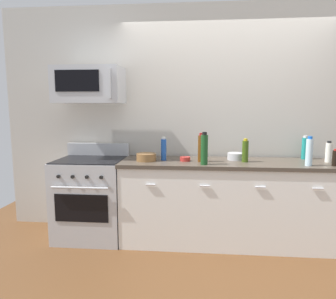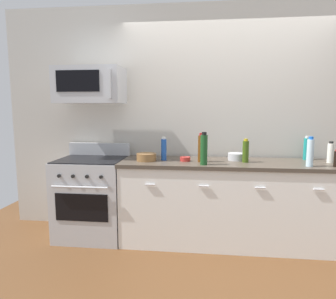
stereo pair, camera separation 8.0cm
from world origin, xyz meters
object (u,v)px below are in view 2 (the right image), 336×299
at_px(bottle_olive_oil, 246,151).
at_px(bottle_vinegar_white, 330,153).
at_px(bottle_wine_amber, 201,148).
at_px(bowl_wooden_salad, 146,157).
at_px(bottle_wine_green, 204,149).
at_px(bowl_steel_prep, 236,156).
at_px(range_oven, 93,197).
at_px(bottle_water_clear, 310,152).
at_px(bottle_sparkling_teal, 307,148).
at_px(microwave, 90,85).
at_px(bottle_soda_blue, 164,149).
at_px(bowl_red_small, 185,159).

height_order(bottle_olive_oil, bottle_vinegar_white, bottle_olive_oil).
relative_size(bottle_wine_amber, bowl_wooden_salad, 1.43).
height_order(bottle_wine_green, bowl_wooden_salad, bottle_wine_green).
bearing_deg(bowl_steel_prep, range_oven, -176.63).
height_order(bowl_wooden_salad, bowl_steel_prep, bowl_wooden_salad).
bearing_deg(bottle_water_clear, bottle_wine_green, -178.50).
bearing_deg(bottle_sparkling_teal, bottle_olive_oil, -160.36).
bearing_deg(microwave, range_oven, -90.29).
distance_m(range_oven, bottle_sparkling_teal, 2.51).
xyz_separation_m(bottle_soda_blue, bowl_wooden_salad, (-0.19, -0.06, -0.08)).
bearing_deg(bottle_sparkling_teal, bottle_wine_green, -158.88).
relative_size(bottle_wine_green, bottle_vinegar_white, 1.47).
bearing_deg(bottle_soda_blue, bottle_olive_oil, -2.06).
relative_size(bottle_sparkling_teal, bottle_olive_oil, 1.06).
bearing_deg(bottle_wine_green, bottle_soda_blue, 153.12).
bearing_deg(bowl_red_small, bottle_wine_amber, -9.46).
xyz_separation_m(bottle_wine_amber, bowl_steel_prep, (0.39, 0.15, -0.11)).
bearing_deg(bottle_olive_oil, bottle_sparkling_teal, 19.64).
height_order(bottle_sparkling_teal, bowl_wooden_salad, bottle_sparkling_teal).
relative_size(range_oven, bottle_water_clear, 3.58).
relative_size(range_oven, microwave, 1.44).
distance_m(bottle_olive_oil, bowl_steel_prep, 0.17).
relative_size(bottle_wine_amber, bowl_steel_prep, 1.71).
bearing_deg(bottle_olive_oil, microwave, 177.66).
bearing_deg(bowl_steel_prep, bottle_olive_oil, -55.76).
bearing_deg(bottle_soda_blue, bowl_wooden_salad, -162.98).
bearing_deg(bottle_wine_green, microwave, 168.42).
bearing_deg(bottle_wine_amber, bottle_soda_blue, 171.98).
bearing_deg(bottle_soda_blue, bottle_sparkling_teal, 7.88).
relative_size(range_oven, bottle_soda_blue, 4.12).
distance_m(range_oven, bottle_soda_blue, 1.02).
distance_m(bottle_wine_green, bowl_steel_prep, 0.49).
height_order(bottle_wine_amber, bowl_steel_prep, bottle_wine_amber).
distance_m(range_oven, bottle_vinegar_white, 2.67).
bearing_deg(microwave, bottle_sparkling_teal, 4.27).
distance_m(bottle_soda_blue, bottle_vinegar_white, 1.77).
bearing_deg(bottle_wine_amber, bottle_water_clear, -7.34).
xyz_separation_m(bottle_vinegar_white, bowl_steel_prep, (-0.97, 0.05, -0.07)).
xyz_separation_m(bottle_wine_green, bowl_steel_prep, (0.36, 0.31, -0.12)).
bearing_deg(bottle_soda_blue, bowl_red_small, -6.96).
relative_size(microwave, bottle_wine_amber, 2.38).
height_order(bottle_wine_green, bowl_steel_prep, bottle_wine_green).
bearing_deg(bottle_wine_amber, bottle_vinegar_white, 3.97).
height_order(bottle_soda_blue, bottle_water_clear, bottle_water_clear).
bearing_deg(bottle_wine_green, bottle_wine_amber, 98.96).
distance_m(bottle_olive_oil, bowl_wooden_salad, 1.07).
xyz_separation_m(bottle_wine_amber, bowl_wooden_salad, (-0.60, 0.00, -0.10)).
bearing_deg(bottle_sparkling_teal, bottle_water_clear, -104.10).
relative_size(bottle_water_clear, bottle_sparkling_teal, 1.12).
height_order(bottle_soda_blue, bowl_steel_prep, bottle_soda_blue).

